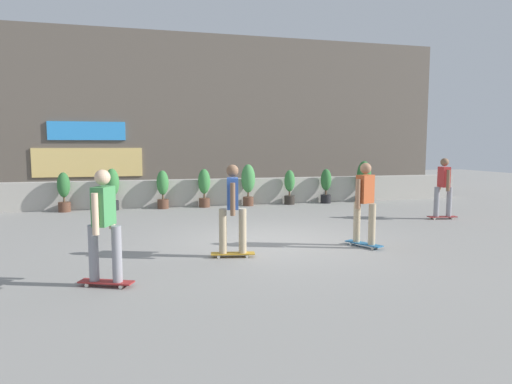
% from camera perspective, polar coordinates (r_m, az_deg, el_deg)
% --- Properties ---
extents(ground_plane, '(48.00, 48.00, 0.00)m').
position_cam_1_polar(ground_plane, '(9.50, 2.20, -6.33)').
color(ground_plane, gray).
extents(planter_wall, '(18.00, 0.40, 0.90)m').
position_cam_1_polar(planter_wall, '(15.22, -4.09, 0.03)').
color(planter_wall, '#B2ADA3').
rests_on(planter_wall, ground).
extents(building_backdrop, '(20.00, 2.08, 6.50)m').
position_cam_1_polar(building_backdrop, '(19.13, -6.26, 9.62)').
color(building_backdrop, '#60564C').
rests_on(building_backdrop, ground).
extents(potted_plant_0, '(0.38, 0.38, 1.22)m').
position_cam_1_polar(potted_plant_0, '(14.74, -23.69, 0.15)').
color(potted_plant_0, brown).
rests_on(potted_plant_0, ground).
extents(potted_plant_1, '(0.43, 0.43, 1.32)m').
position_cam_1_polar(potted_plant_1, '(14.56, -18.15, 0.62)').
color(potted_plant_1, black).
rests_on(potted_plant_1, ground).
extents(potted_plant_2, '(0.39, 0.39, 1.24)m').
position_cam_1_polar(potted_plant_2, '(14.53, -12.02, 0.51)').
color(potted_plant_2, brown).
rests_on(potted_plant_2, ground).
extents(potted_plant_3, '(0.40, 0.40, 1.27)m').
position_cam_1_polar(potted_plant_3, '(14.64, -6.75, 0.75)').
color(potted_plant_3, brown).
rests_on(potted_plant_3, ground).
extents(potted_plant_4, '(0.47, 0.47, 1.41)m').
position_cam_1_polar(potted_plant_4, '(14.89, -1.03, 1.30)').
color(potted_plant_4, brown).
rests_on(potted_plant_4, ground).
extents(potted_plant_5, '(0.36, 0.36, 1.19)m').
position_cam_1_polar(potted_plant_5, '(15.30, 4.38, 0.75)').
color(potted_plant_5, '#2D2823').
rests_on(potted_plant_5, ground).
extents(potted_plant_6, '(0.38, 0.38, 1.22)m').
position_cam_1_polar(potted_plant_6, '(15.78, 9.08, 0.93)').
color(potted_plant_6, black).
rests_on(potted_plant_6, ground).
extents(potted_plant_7, '(0.51, 0.51, 1.49)m').
position_cam_1_polar(potted_plant_7, '(16.39, 13.84, 1.75)').
color(potted_plant_7, black).
rests_on(potted_plant_7, ground).
extents(skater_far_right, '(0.54, 0.80, 1.70)m').
position_cam_1_polar(skater_far_right, '(9.03, 13.96, -1.09)').
color(skater_far_right, '#266699').
rests_on(skater_far_right, ground).
extents(skater_far_left, '(0.82, 0.55, 1.70)m').
position_cam_1_polar(skater_far_left, '(13.19, 23.18, 0.79)').
color(skater_far_left, maroon).
rests_on(skater_far_left, ground).
extents(skater_mid_plaza, '(0.82, 0.55, 1.70)m').
position_cam_1_polar(skater_mid_plaza, '(7.96, -3.06, -1.85)').
color(skater_mid_plaza, '#BF8C26').
rests_on(skater_mid_plaza, ground).
extents(skater_foreground, '(0.81, 0.52, 1.70)m').
position_cam_1_polar(skater_foreground, '(6.65, -19.13, -3.74)').
color(skater_foreground, maroon).
rests_on(skater_foreground, ground).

